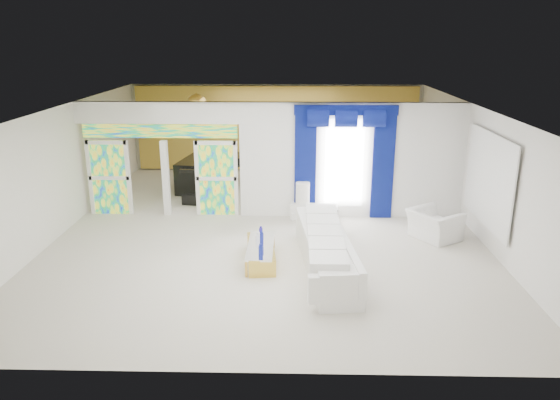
{
  "coord_description": "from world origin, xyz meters",
  "views": [
    {
      "loc": [
        0.58,
        -12.51,
        4.62
      ],
      "look_at": [
        0.3,
        -1.2,
        1.1
      ],
      "focal_mm": 34.18,
      "sensor_mm": 36.0,
      "label": 1
    }
  ],
  "objects_px": {
    "console_table": "(314,212)",
    "armchair": "(434,225)",
    "white_sofa": "(325,252)",
    "grand_piano": "(207,174)",
    "coffee_table": "(261,253)"
  },
  "relations": [
    {
      "from": "coffee_table",
      "to": "grand_piano",
      "type": "relative_size",
      "value": 0.87
    },
    {
      "from": "grand_piano",
      "to": "coffee_table",
      "type": "bearing_deg",
      "value": -60.96
    },
    {
      "from": "white_sofa",
      "to": "coffee_table",
      "type": "height_order",
      "value": "white_sofa"
    },
    {
      "from": "coffee_table",
      "to": "white_sofa",
      "type": "bearing_deg",
      "value": -12.53
    },
    {
      "from": "coffee_table",
      "to": "armchair",
      "type": "xyz_separation_m",
      "value": [
        4.01,
        1.44,
        0.16
      ]
    },
    {
      "from": "white_sofa",
      "to": "armchair",
      "type": "distance_m",
      "value": 3.17
    },
    {
      "from": "coffee_table",
      "to": "armchair",
      "type": "distance_m",
      "value": 4.26
    },
    {
      "from": "coffee_table",
      "to": "grand_piano",
      "type": "xyz_separation_m",
      "value": [
        -2.0,
        5.56,
        0.29
      ]
    },
    {
      "from": "white_sofa",
      "to": "coffee_table",
      "type": "distance_m",
      "value": 1.39
    },
    {
      "from": "armchair",
      "to": "grand_piano",
      "type": "xyz_separation_m",
      "value": [
        -6.01,
        4.12,
        0.13
      ]
    },
    {
      "from": "armchair",
      "to": "white_sofa",
      "type": "bearing_deg",
      "value": 90.36
    },
    {
      "from": "console_table",
      "to": "armchair",
      "type": "bearing_deg",
      "value": -25.73
    },
    {
      "from": "white_sofa",
      "to": "armchair",
      "type": "xyz_separation_m",
      "value": [
        2.66,
        1.74,
        -0.02
      ]
    },
    {
      "from": "console_table",
      "to": "armchair",
      "type": "height_order",
      "value": "armchair"
    },
    {
      "from": "armchair",
      "to": "console_table",
      "type": "bearing_deg",
      "value": 31.41
    }
  ]
}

